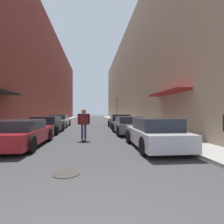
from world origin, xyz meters
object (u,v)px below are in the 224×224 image
object	(u,v)px
parked_car_left_2	(60,121)
parked_car_right_2	(120,121)
parked_car_right_0	(155,133)
parked_car_left_0	(21,133)
parked_car_left_1	(47,125)
manhole_cover	(66,174)
traffic_light	(117,106)
parked_car_right_1	(128,125)
skateboarder	(84,121)

from	to	relation	value
parked_car_left_2	parked_car_right_2	size ratio (longest dim) A/B	1.09
parked_car_right_0	parked_car_left_2	bearing A→B (deg)	118.24
parked_car_left_0	parked_car_left_2	bearing A→B (deg)	90.78
parked_car_left_1	parked_car_left_2	world-z (taller)	parked_car_left_2
parked_car_right_0	manhole_cover	size ratio (longest dim) A/B	6.13
manhole_cover	traffic_light	bearing A→B (deg)	78.81
parked_car_right_1	traffic_light	xyz separation A→B (m)	(1.75, 17.78, 1.92)
parked_car_right_1	parked_car_right_2	distance (m)	4.78
parked_car_left_0	skateboarder	xyz separation A→B (m)	(2.80, 1.40, 0.48)
parked_car_left_1	parked_car_right_2	distance (m)	7.14
parked_car_left_1	manhole_cover	xyz separation A→B (m)	(2.70, -9.03, -0.61)
parked_car_left_0	parked_car_left_1	distance (m)	5.16
parked_car_right_0	manhole_cover	world-z (taller)	parked_car_right_0
parked_car_right_2	parked_car_left_1	bearing A→B (deg)	-149.34
parked_car_right_2	traffic_light	distance (m)	13.24
skateboarder	parked_car_left_2	bearing A→B (deg)	108.01
skateboarder	parked_car_right_0	bearing A→B (deg)	-36.96
parked_car_left_1	parked_car_right_2	world-z (taller)	parked_car_right_2
parked_car_right_1	parked_car_right_2	xyz separation A→B (m)	(0.12, 4.78, 0.03)
parked_car_right_0	parked_car_left_1	bearing A→B (deg)	134.80
parked_car_right_1	skateboarder	size ratio (longest dim) A/B	2.25
parked_car_left_1	traffic_light	xyz separation A→B (m)	(7.78, 16.64, 1.92)
parked_car_left_2	parked_car_right_0	bearing A→B (deg)	-61.76
parked_car_right_2	manhole_cover	world-z (taller)	parked_car_right_2
parked_car_left_2	traffic_light	world-z (taller)	traffic_light
manhole_cover	parked_car_left_1	bearing A→B (deg)	106.67
parked_car_left_0	parked_car_right_2	bearing A→B (deg)	55.61
parked_car_left_1	skateboarder	world-z (taller)	skateboarder
parked_car_right_1	parked_car_right_2	bearing A→B (deg)	88.60
parked_car_right_0	manhole_cover	distance (m)	4.51
parked_car_left_2	skateboarder	xyz separation A→B (m)	(2.94, -9.05, 0.46)
parked_car_right_0	parked_car_right_2	distance (m)	9.82
parked_car_left_1	parked_car_right_1	size ratio (longest dim) A/B	1.04
parked_car_left_0	parked_car_right_2	world-z (taller)	parked_car_right_2
parked_car_left_0	parked_car_right_1	size ratio (longest dim) A/B	1.16
parked_car_left_0	parked_car_left_2	world-z (taller)	parked_car_left_2
parked_car_right_1	traffic_light	world-z (taller)	traffic_light
parked_car_left_0	parked_car_right_1	bearing A→B (deg)	34.26
parked_car_left_1	parked_car_right_0	world-z (taller)	parked_car_right_0
parked_car_right_2	skateboarder	world-z (taller)	skateboarder
parked_car_left_0	parked_car_right_1	xyz separation A→B (m)	(5.91, 4.02, 0.01)
skateboarder	manhole_cover	xyz separation A→B (m)	(-0.22, -5.27, -1.08)
parked_car_left_2	parked_car_left_0	bearing A→B (deg)	-89.22
parked_car_left_0	traffic_light	distance (m)	23.19
parked_car_left_0	manhole_cover	size ratio (longest dim) A/B	6.63
parked_car_right_0	manhole_cover	bearing A→B (deg)	-140.37
parked_car_left_1	parked_car_right_1	world-z (taller)	same
parked_car_right_1	traffic_light	distance (m)	17.97
parked_car_left_2	traffic_light	bearing A→B (deg)	55.48
parked_car_right_0	skateboarder	world-z (taller)	skateboarder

